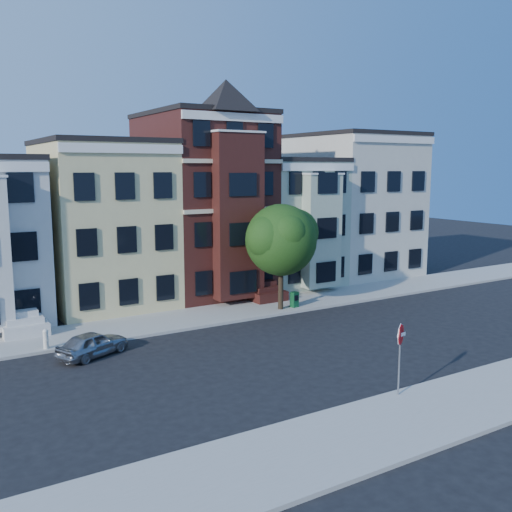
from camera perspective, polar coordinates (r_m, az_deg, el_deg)
ground at (r=28.58m, az=7.91°, el=-8.79°), size 120.00×120.00×0.00m
far_sidewalk at (r=34.86m, az=-0.48°, el=-5.34°), size 60.00×4.00×0.15m
near_sidewalk at (r=23.32m, az=20.79°, el=-13.24°), size 60.00×4.00×0.15m
house_yellow at (r=37.15m, az=-15.08°, el=2.95°), size 7.00×9.00×10.00m
house_brown at (r=39.60m, az=-5.35°, el=5.02°), size 7.00×9.00×12.00m
house_green at (r=42.97m, az=2.49°, el=3.34°), size 6.00×9.00×9.00m
house_cream at (r=47.15m, az=9.60°, el=4.93°), size 8.00×9.00×11.00m
street_tree at (r=33.88m, az=2.52°, el=1.13°), size 8.15×8.15×7.85m
parked_car at (r=27.55m, az=-16.02°, el=-8.44°), size 3.73×2.71×1.18m
newspaper_box at (r=35.05m, az=3.86°, el=-4.36°), size 0.47×0.43×0.94m
fire_hydrant at (r=28.93m, az=-20.27°, el=-7.96°), size 0.35×0.35×0.75m
stop_sign at (r=22.21m, az=14.16°, el=-9.55°), size 0.87×0.25×3.12m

